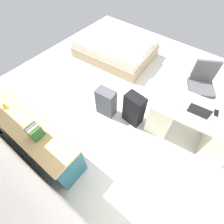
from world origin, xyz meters
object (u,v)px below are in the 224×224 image
(suitcase_black, at_px, (134,109))
(cell_phone_near_laptop, at_px, (216,113))
(bed, at_px, (116,48))
(suitcase_spare_grey, at_px, (106,102))
(figurine_small, at_px, (4,105))
(desk, at_px, (191,124))
(credenza, at_px, (36,137))
(computer_mouse, at_px, (182,103))
(office_chair, at_px, (199,87))
(laptop, at_px, (199,111))

(suitcase_black, xyz_separation_m, cell_phone_near_laptop, (-1.16, -0.43, 0.40))
(bed, bearing_deg, cell_phone_near_laptop, 158.76)
(bed, distance_m, suitcase_spare_grey, 1.93)
(suitcase_black, height_order, figurine_small, figurine_small)
(desk, height_order, credenza, credenza)
(desk, height_order, computer_mouse, computer_mouse)
(bed, distance_m, figurine_small, 3.01)
(office_chair, height_order, computer_mouse, office_chair)
(cell_phone_near_laptop, distance_m, figurine_small, 3.21)
(suitcase_black, xyz_separation_m, suitcase_spare_grey, (0.53, 0.16, -0.04))
(suitcase_black, relative_size, figurine_small, 6.17)
(desk, height_order, suitcase_spare_grey, desk)
(laptop, xyz_separation_m, cell_phone_near_laptop, (-0.23, -0.17, -0.04))
(credenza, bearing_deg, figurine_small, 0.17)
(computer_mouse, bearing_deg, desk, -178.47)
(office_chair, height_order, laptop, laptop)
(credenza, relative_size, suitcase_black, 2.65)
(credenza, bearing_deg, computer_mouse, -132.15)
(suitcase_black, distance_m, cell_phone_near_laptop, 1.30)
(computer_mouse, bearing_deg, suitcase_black, 16.27)
(credenza, relative_size, bed, 0.90)
(desk, distance_m, credenza, 2.59)
(bed, distance_m, computer_mouse, 2.56)
(credenza, relative_size, laptop, 5.41)
(suitcase_black, bearing_deg, suitcase_spare_grey, 23.08)
(bed, relative_size, suitcase_spare_grey, 3.29)
(credenza, height_order, laptop, laptop)
(office_chair, height_order, suitcase_spare_grey, office_chair)
(suitcase_black, relative_size, laptop, 2.04)
(cell_phone_near_laptop, bearing_deg, suitcase_spare_grey, 5.99)
(office_chair, height_order, bed, office_chair)
(credenza, bearing_deg, suitcase_spare_grey, -106.68)
(desk, distance_m, cell_phone_near_laptop, 0.43)
(laptop, relative_size, figurine_small, 3.02)
(cell_phone_near_laptop, bearing_deg, bed, -34.77)
(credenza, bearing_deg, office_chair, -121.84)
(computer_mouse, height_order, cell_phone_near_laptop, computer_mouse)
(desk, xyz_separation_m, credenza, (1.87, 1.79, -0.01))
(suitcase_black, bearing_deg, computer_mouse, -151.32)
(credenza, height_order, suitcase_black, credenza)
(credenza, bearing_deg, suitcase_black, -121.97)
(suitcase_spare_grey, bearing_deg, bed, -63.86)
(cell_phone_near_laptop, bearing_deg, suitcase_black, 7.09)
(office_chair, distance_m, figurine_small, 3.47)
(suitcase_spare_grey, bearing_deg, laptop, -169.14)
(suitcase_spare_grey, bearing_deg, computer_mouse, -165.27)
(desk, relative_size, suitcase_black, 2.22)
(computer_mouse, height_order, figurine_small, figurine_small)
(laptop, height_order, computer_mouse, laptop)
(suitcase_spare_grey, xyz_separation_m, laptop, (-1.45, -0.43, 0.48))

